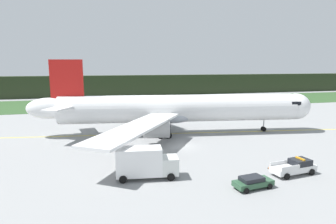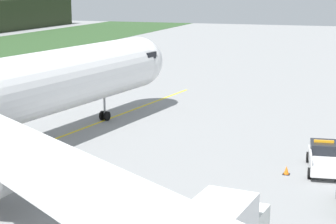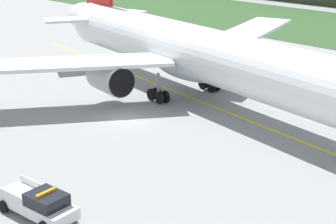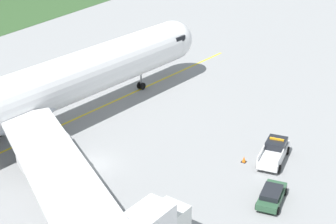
{
  "view_description": "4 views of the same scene",
  "coord_description": "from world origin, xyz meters",
  "px_view_note": "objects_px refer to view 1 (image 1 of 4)",
  "views": [
    {
      "loc": [
        -13.3,
        -42.61,
        13.07
      ],
      "look_at": [
        -0.97,
        6.89,
        4.55
      ],
      "focal_mm": 30.47,
      "sensor_mm": 36.0,
      "label": 1
    },
    {
      "loc": [
        -30.95,
        -16.88,
        12.63
      ],
      "look_at": [
        8.33,
        -3.48,
        3.59
      ],
      "focal_mm": 62.47,
      "sensor_mm": 36.0,
      "label": 2
    },
    {
      "loc": [
        35.1,
        -28.61,
        16.52
      ],
      "look_at": [
        7.47,
        -1.97,
        3.11
      ],
      "focal_mm": 57.2,
      "sensor_mm": 36.0,
      "label": 3
    },
    {
      "loc": [
        -35.06,
        -28.64,
        25.64
      ],
      "look_at": [
        7.81,
        -3.76,
        3.23
      ],
      "focal_mm": 57.93,
      "sensor_mm": 36.0,
      "label": 4
    }
  ],
  "objects_px": {
    "catering_truck": "(145,162)",
    "ops_pickup_truck": "(295,167)",
    "apron_cone": "(270,166)",
    "airliner": "(176,109)",
    "staff_car": "(253,182)"
  },
  "relations": [
    {
      "from": "catering_truck",
      "to": "ops_pickup_truck",
      "type": "bearing_deg",
      "value": -10.03
    },
    {
      "from": "catering_truck",
      "to": "apron_cone",
      "type": "relative_size",
      "value": 12.37
    },
    {
      "from": "catering_truck",
      "to": "apron_cone",
      "type": "xyz_separation_m",
      "value": [
        15.9,
        -0.84,
        -1.62
      ]
    },
    {
      "from": "catering_truck",
      "to": "apron_cone",
      "type": "height_order",
      "value": "catering_truck"
    },
    {
      "from": "apron_cone",
      "to": "airliner",
      "type": "bearing_deg",
      "value": 107.46
    },
    {
      "from": "ops_pickup_truck",
      "to": "apron_cone",
      "type": "relative_size",
      "value": 9.78
    },
    {
      "from": "ops_pickup_truck",
      "to": "catering_truck",
      "type": "height_order",
      "value": "catering_truck"
    },
    {
      "from": "ops_pickup_truck",
      "to": "airliner",
      "type": "bearing_deg",
      "value": 109.9
    },
    {
      "from": "airliner",
      "to": "ops_pickup_truck",
      "type": "relative_size",
      "value": 9.29
    },
    {
      "from": "staff_car",
      "to": "apron_cone",
      "type": "distance_m",
      "value": 6.96
    },
    {
      "from": "ops_pickup_truck",
      "to": "catering_truck",
      "type": "bearing_deg",
      "value": 169.97
    },
    {
      "from": "ops_pickup_truck",
      "to": "staff_car",
      "type": "relative_size",
      "value": 1.29
    },
    {
      "from": "staff_car",
      "to": "ops_pickup_truck",
      "type": "bearing_deg",
      "value": 18.51
    },
    {
      "from": "staff_car",
      "to": "catering_truck",
      "type": "bearing_deg",
      "value": 152.94
    },
    {
      "from": "airliner",
      "to": "catering_truck",
      "type": "relative_size",
      "value": 7.35
    }
  ]
}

